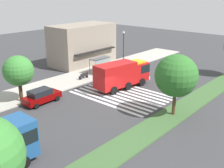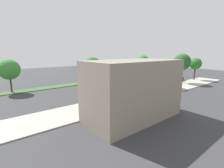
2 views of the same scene
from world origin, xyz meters
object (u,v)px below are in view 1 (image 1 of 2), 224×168
(parked_car_mid, at_px, (41,96))
(bench_near_shelter, at_px, (84,76))
(fire_truck, at_px, (123,73))
(median_tree_west, at_px, (176,76))
(sidewalk_tree_center, at_px, (18,71))
(street_lamp, at_px, (124,47))
(bus_stop_shelter, at_px, (101,62))

(parked_car_mid, xyz_separation_m, bench_near_shelter, (9.67, 2.91, -0.31))
(fire_truck, xyz_separation_m, median_tree_west, (-3.43, -9.86, 2.47))
(sidewalk_tree_center, bearing_deg, parked_car_mid, -57.87)
(street_lamp, height_order, sidewalk_tree_center, street_lamp)
(street_lamp, bearing_deg, parked_car_mid, -174.24)
(sidewalk_tree_center, bearing_deg, fire_truck, -26.27)
(fire_truck, height_order, bench_near_shelter, fire_truck)
(bus_stop_shelter, distance_m, sidewalk_tree_center, 15.21)
(street_lamp, bearing_deg, fire_truck, -141.26)
(parked_car_mid, distance_m, median_tree_west, 15.98)
(bench_near_shelter, bearing_deg, sidewalk_tree_center, -176.35)
(bus_stop_shelter, xyz_separation_m, street_lamp, (4.20, -1.14, 1.99))
(parked_car_mid, relative_size, sidewalk_tree_center, 0.83)
(bench_near_shelter, relative_size, median_tree_west, 0.24)
(sidewalk_tree_center, distance_m, median_tree_west, 18.17)
(street_lamp, relative_size, sidewalk_tree_center, 1.13)
(parked_car_mid, height_order, bench_near_shelter, parked_car_mid)
(fire_truck, bearing_deg, sidewalk_tree_center, 161.56)
(parked_car_mid, height_order, street_lamp, street_lamp)
(bench_near_shelter, xyz_separation_m, street_lamp, (8.20, -1.11, 3.29))
(street_lamp, relative_size, median_tree_west, 0.96)
(bus_stop_shelter, relative_size, median_tree_west, 0.53)
(bench_near_shelter, xyz_separation_m, median_tree_west, (-2.26, -16.60, 3.91))
(fire_truck, height_order, parked_car_mid, fire_truck)
(median_tree_west, bearing_deg, bench_near_shelter, 82.25)
(parked_car_mid, bearing_deg, median_tree_west, -63.27)
(fire_truck, relative_size, bus_stop_shelter, 2.51)
(parked_car_mid, xyz_separation_m, street_lamp, (17.87, 1.80, 2.98))
(bus_stop_shelter, bearing_deg, median_tree_west, -110.62)
(bus_stop_shelter, bearing_deg, bench_near_shelter, -179.44)
(fire_truck, relative_size, street_lamp, 1.38)
(bus_stop_shelter, xyz_separation_m, bench_near_shelter, (-4.00, -0.04, -1.30))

